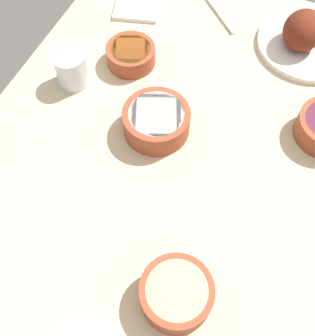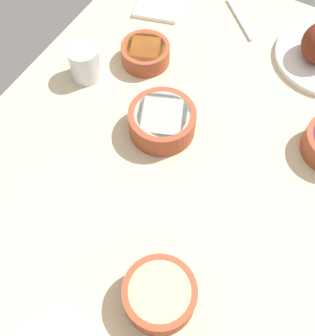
{
  "view_description": "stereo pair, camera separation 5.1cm",
  "coord_description": "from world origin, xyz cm",
  "px_view_note": "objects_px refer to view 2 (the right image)",
  "views": [
    {
      "loc": [
        41.82,
        18.0,
        85.84
      ],
      "look_at": [
        0.0,
        0.0,
        6.0
      ],
      "focal_mm": 44.7,
      "sensor_mm": 36.0,
      "label": 1
    },
    {
      "loc": [
        39.54,
        22.57,
        85.84
      ],
      "look_at": [
        0.0,
        0.0,
        6.0
      ],
      "focal_mm": 44.7,
      "sensor_mm": 36.0,
      "label": 2
    }
  ],
  "objects_px": {
    "bowl_cream": "(162,121)",
    "bowl_soup": "(145,53)",
    "fork_loose": "(239,19)",
    "water_tumbler": "(85,63)",
    "bowl_potatoes": "(160,295)",
    "folded_napkin": "(160,2)"
  },
  "relations": [
    {
      "from": "bowl_potatoes",
      "to": "fork_loose",
      "type": "relative_size",
      "value": 0.79
    },
    {
      "from": "bowl_potatoes",
      "to": "water_tumbler",
      "type": "height_order",
      "value": "water_tumbler"
    },
    {
      "from": "bowl_soup",
      "to": "folded_napkin",
      "type": "bearing_deg",
      "value": -159.93
    },
    {
      "from": "bowl_soup",
      "to": "bowl_cream",
      "type": "bearing_deg",
      "value": 40.42
    },
    {
      "from": "water_tumbler",
      "to": "fork_loose",
      "type": "xyz_separation_m",
      "value": [
        -0.38,
        0.26,
        -0.04
      ]
    },
    {
      "from": "bowl_soup",
      "to": "bowl_potatoes",
      "type": "relative_size",
      "value": 0.92
    },
    {
      "from": "bowl_cream",
      "to": "bowl_soup",
      "type": "relative_size",
      "value": 1.24
    },
    {
      "from": "bowl_cream",
      "to": "bowl_soup",
      "type": "bearing_deg",
      "value": -139.58
    },
    {
      "from": "water_tumbler",
      "to": "folded_napkin",
      "type": "height_order",
      "value": "water_tumbler"
    },
    {
      "from": "bowl_soup",
      "to": "fork_loose",
      "type": "distance_m",
      "value": 0.3
    },
    {
      "from": "water_tumbler",
      "to": "fork_loose",
      "type": "relative_size",
      "value": 0.51
    },
    {
      "from": "fork_loose",
      "to": "water_tumbler",
      "type": "bearing_deg",
      "value": -80.45
    },
    {
      "from": "bowl_potatoes",
      "to": "folded_napkin",
      "type": "relative_size",
      "value": 0.91
    },
    {
      "from": "folded_napkin",
      "to": "water_tumbler",
      "type": "bearing_deg",
      "value": -4.68
    },
    {
      "from": "bowl_soup",
      "to": "water_tumbler",
      "type": "bearing_deg",
      "value": -41.6
    },
    {
      "from": "bowl_cream",
      "to": "bowl_potatoes",
      "type": "bearing_deg",
      "value": 28.72
    },
    {
      "from": "folded_napkin",
      "to": "fork_loose",
      "type": "relative_size",
      "value": 0.88
    },
    {
      "from": "bowl_cream",
      "to": "folded_napkin",
      "type": "distance_m",
      "value": 0.45
    },
    {
      "from": "fork_loose",
      "to": "bowl_potatoes",
      "type": "bearing_deg",
      "value": -33.23
    },
    {
      "from": "bowl_cream",
      "to": "fork_loose",
      "type": "bearing_deg",
      "value": 179.28
    },
    {
      "from": "fork_loose",
      "to": "bowl_cream",
      "type": "bearing_deg",
      "value": -47.21
    },
    {
      "from": "bowl_cream",
      "to": "folded_napkin",
      "type": "xyz_separation_m",
      "value": [
        -0.39,
        -0.22,
        -0.03
      ]
    }
  ]
}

